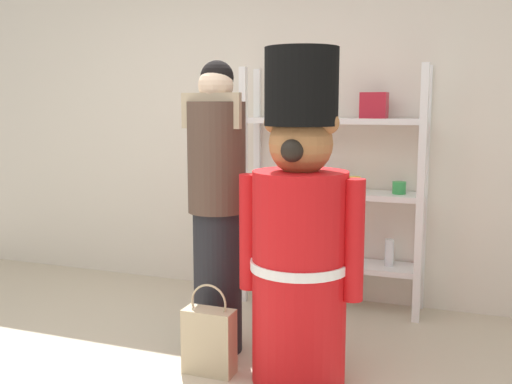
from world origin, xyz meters
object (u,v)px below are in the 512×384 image
Objects in this scene: teddy_bear_guard at (300,238)px; shopping_bag at (209,340)px; person_shopper at (217,205)px; merchandise_shelf at (334,186)px.

shopping_bag is (-0.49, -0.09, -0.59)m from teddy_bear_guard.
merchandise_shelf is at bearing 66.63° from person_shopper.
shopping_bag is at bearing -169.22° from teddy_bear_guard.
person_shopper reaches higher than shopping_bag.
person_shopper is (-0.57, 0.21, 0.11)m from teddy_bear_guard.
teddy_bear_guard is at bearing -84.87° from merchandise_shelf.
teddy_bear_guard reaches higher than shopping_bag.
shopping_bag is at bearing -105.36° from merchandise_shelf.
teddy_bear_guard reaches higher than merchandise_shelf.
shopping_bag is (0.08, -0.30, -0.70)m from person_shopper.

